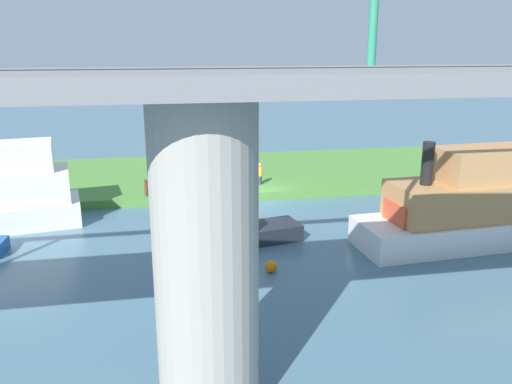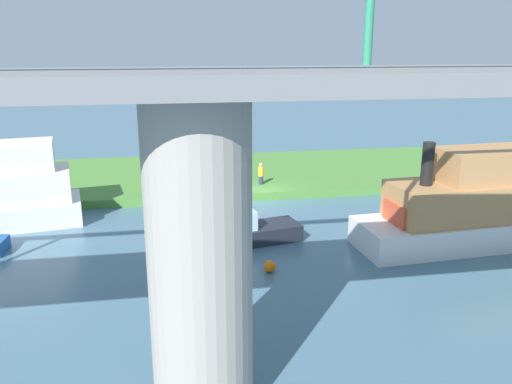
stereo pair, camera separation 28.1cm
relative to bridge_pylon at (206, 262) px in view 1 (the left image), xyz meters
name	(u,v)px [view 1 (the left image)]	position (x,y,z in m)	size (l,w,h in m)	color
ground_plane	(259,201)	(-4.76, -17.97, -4.04)	(160.00, 160.00, 0.00)	#476B7F
grassy_bank	(244,173)	(-4.76, -23.97, -3.79)	(80.00, 12.00, 0.50)	#4C8438
bridge_pylon	(206,262)	(0.00, 0.00, 0.00)	(2.55, 2.55, 8.07)	#9E998E
bridge_span	(201,70)	(0.00, -0.02, 4.53)	(66.93, 4.30, 3.25)	slate
person_on_bank	(260,174)	(-5.15, -19.91, -2.83)	(0.50, 0.50, 1.39)	#2D334C
mooring_post	(146,188)	(1.91, -18.50, -3.04)	(0.20, 0.20, 0.99)	brown
riverboat_paddlewheel	(467,206)	(-13.00, -9.39, -2.19)	(9.93, 3.91, 4.97)	white
motorboat_white	(245,231)	(-2.80, -11.31, -3.44)	(5.25, 2.69, 1.67)	#1E232D
marker_buoy	(271,266)	(-3.32, -7.82, -3.79)	(0.50, 0.50, 0.50)	orange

